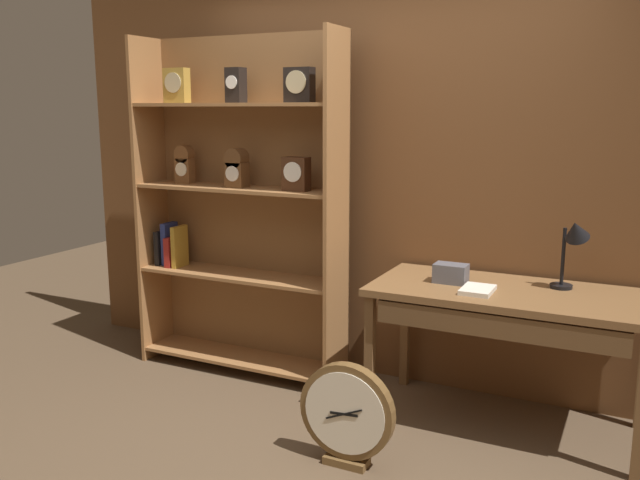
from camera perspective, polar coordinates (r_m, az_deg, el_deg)
The scene contains 8 objects.
ground_plane at distance 3.47m, azimuth -3.12°, elevation -19.17°, with size 10.00×10.00×0.00m, color brown.
back_wood_panel at distance 4.30m, azimuth 5.93°, elevation 5.05°, with size 4.80×0.05×2.60m, color brown.
bookshelf at distance 4.45m, azimuth -6.92°, elevation 2.78°, with size 1.44×0.34×2.22m.
workbench at distance 3.78m, azimuth 15.65°, elevation -5.39°, with size 1.47×0.70×0.79m.
desk_lamp at distance 3.80m, azimuth 20.69°, elevation 0.01°, with size 0.20×0.21×0.41m.
toolbox_small at distance 3.84m, azimuth 11.05°, elevation -2.80°, with size 0.18×0.12×0.11m, color #595960.
open_repair_manual at distance 3.69m, azimuth 13.23°, elevation -4.15°, with size 0.16×0.22×0.03m, color silver.
round_clock_large at distance 3.42m, azimuth 2.29°, elevation -14.56°, with size 0.49×0.11×0.53m.
Camera 1 is at (1.48, -2.61, 1.75)m, focal length 37.68 mm.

